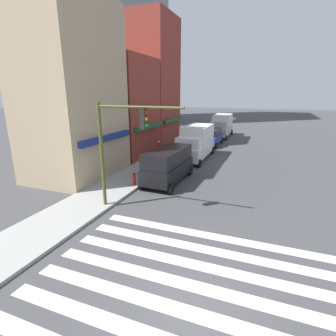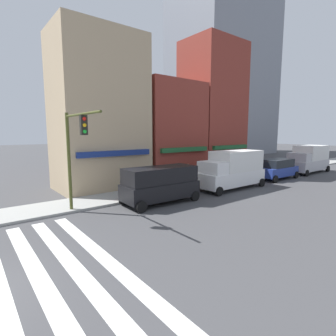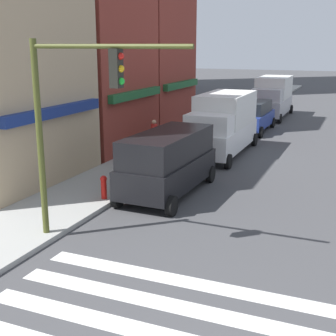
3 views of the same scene
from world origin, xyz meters
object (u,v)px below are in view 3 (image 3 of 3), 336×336
Objects in this scene: pedestrian_red_jacket at (154,137)px; fire_hydrant at (104,186)px; traffic_signal at (72,107)px; box_truck_white at (223,123)px; box_truck_silver at (272,96)px; van_black at (168,161)px; suv_blue at (253,115)px.

pedestrian_red_jacket is 6.86m from fire_hydrant.
traffic_signal is at bearing -161.76° from fire_hydrant.
fire_hydrant is at bearing 169.12° from box_truck_white.
van_black is at bearing 179.37° from box_truck_silver.
van_black is at bearing -43.31° from fire_hydrant.
suv_blue is at bearing 179.37° from box_truck_silver.
van_black reaches higher than pedestrian_red_jacket.
fire_hydrant is at bearing 138.38° from van_black.
van_black is (5.13, -0.61, -2.56)m from traffic_signal.
van_black is at bearing -6.73° from traffic_signal.
van_black is 1.07× the size of suv_blue.
box_truck_silver is 16.05m from pedestrian_red_jacket.
suv_blue is at bearing 1.69° from van_black.
suv_blue is 5.62× the size of fire_hydrant.
fire_hydrant is (-8.98, 1.70, -0.97)m from box_truck_white.
pedestrian_red_jacket is (10.07, 2.19, -2.78)m from traffic_signal.
suv_blue is 9.59m from pedestrian_red_jacket.
van_black reaches higher than fire_hydrant.
box_truck_silver is (25.87, -0.61, -2.26)m from traffic_signal.
traffic_signal is 10.68m from pedestrian_red_jacket.
box_truck_silver reaches higher than suv_blue.
pedestrian_red_jacket reaches higher than fire_hydrant.
box_truck_silver is 3.52× the size of pedestrian_red_jacket.
traffic_signal is 19.46m from suv_blue.
suv_blue is at bearing -163.26° from pedestrian_red_jacket.
suv_blue is at bearing -6.09° from fire_hydrant.
suv_blue is 16.02m from fire_hydrant.
suv_blue is (19.24, -0.61, -2.82)m from traffic_signal.
van_black is 2.57m from fire_hydrant.
box_truck_silver is (13.57, 0.00, 0.00)m from box_truck_white.
fire_hydrant is at bearing 175.06° from box_truck_silver.
pedestrian_red_jacket is at bearing 12.26° from traffic_signal.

